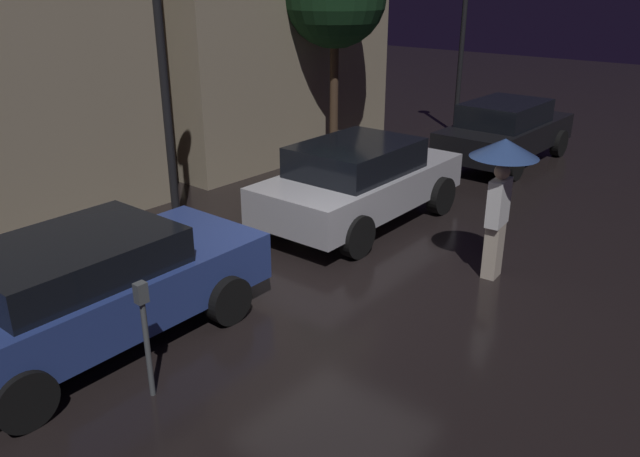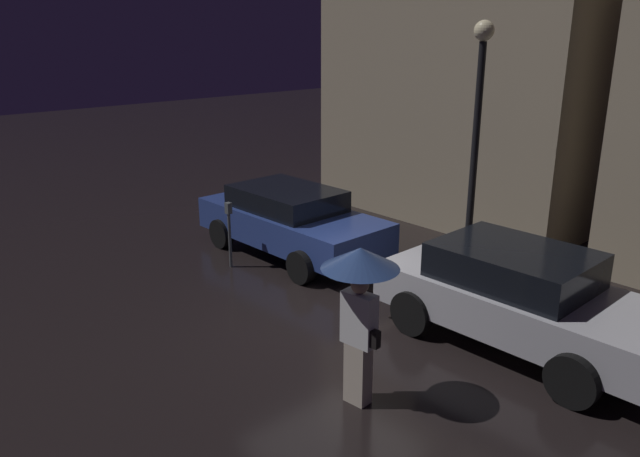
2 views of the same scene
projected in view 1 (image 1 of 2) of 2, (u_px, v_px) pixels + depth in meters
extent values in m
plane|color=black|center=(338.00, 293.00, 8.86)|extent=(60.00, 60.00, 0.00)
cube|color=gray|center=(261.00, 0.00, 14.98)|extent=(6.48, 3.00, 7.37)
cube|color=navy|center=(93.00, 294.00, 7.48)|extent=(4.36, 1.88, 0.65)
cube|color=black|center=(73.00, 257.00, 7.16)|extent=(2.28, 1.62, 0.44)
cylinder|color=black|center=(146.00, 262.00, 9.09)|extent=(0.64, 0.22, 0.64)
cylinder|color=black|center=(228.00, 300.00, 8.01)|extent=(0.64, 0.22, 0.64)
cylinder|color=black|center=(24.00, 400.00, 6.12)|extent=(0.64, 0.22, 0.64)
cube|color=#B7B7BF|center=(361.00, 186.00, 11.26)|extent=(4.28, 1.93, 0.63)
cube|color=black|center=(356.00, 157.00, 10.92)|extent=(2.24, 1.66, 0.52)
cylinder|color=black|center=(363.00, 177.00, 12.85)|extent=(0.71, 0.22, 0.71)
cylinder|color=black|center=(441.00, 196.00, 11.76)|extent=(0.71, 0.22, 0.71)
cylinder|color=black|center=(274.00, 211.00, 10.99)|extent=(0.71, 0.22, 0.71)
cylinder|color=black|center=(357.00, 236.00, 9.90)|extent=(0.71, 0.22, 0.71)
cube|color=black|center=(506.00, 135.00, 15.08)|extent=(4.25, 1.70, 0.62)
cube|color=black|center=(505.00, 113.00, 14.75)|extent=(2.21, 1.50, 0.53)
cylinder|color=black|center=(496.00, 133.00, 16.64)|extent=(0.66, 0.22, 0.66)
cylinder|color=black|center=(559.00, 143.00, 15.62)|extent=(0.66, 0.22, 0.66)
cylinder|color=black|center=(446.00, 153.00, 14.77)|extent=(0.66, 0.22, 0.66)
cylinder|color=black|center=(514.00, 165.00, 13.75)|extent=(0.66, 0.22, 0.66)
cube|color=beige|center=(493.00, 251.00, 9.23)|extent=(0.33, 0.24, 0.83)
cube|color=white|center=(499.00, 202.00, 8.95)|extent=(0.47, 0.25, 0.69)
sphere|color=tan|center=(502.00, 172.00, 8.78)|extent=(0.22, 0.22, 0.22)
cylinder|color=black|center=(501.00, 185.00, 8.85)|extent=(0.02, 0.02, 0.81)
cone|color=navy|center=(505.00, 148.00, 8.65)|extent=(0.96, 0.96, 0.26)
cube|color=black|center=(505.00, 209.00, 9.19)|extent=(0.17, 0.12, 0.22)
cylinder|color=#4C5154|center=(148.00, 350.00, 6.50)|extent=(0.06, 0.06, 1.12)
cube|color=#4C5154|center=(141.00, 293.00, 6.25)|extent=(0.12, 0.10, 0.22)
cylinder|color=black|center=(167.00, 108.00, 10.26)|extent=(0.14, 0.14, 4.35)
cylinder|color=black|center=(460.00, 62.00, 17.39)|extent=(0.14, 0.14, 3.99)
cylinder|color=#473323|center=(334.00, 103.00, 14.77)|extent=(0.20, 0.20, 2.84)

